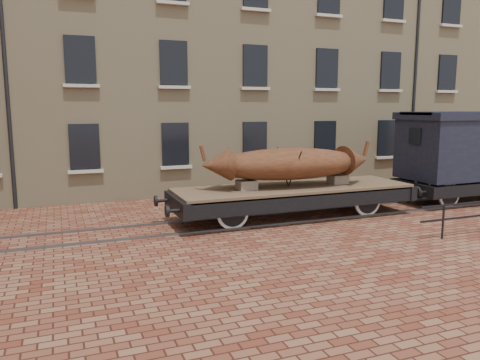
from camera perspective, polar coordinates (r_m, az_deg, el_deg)
name	(u,v)px	position (r m, az deg, el deg)	size (l,w,h in m)	color
ground	(285,218)	(15.71, 5.56, -4.66)	(90.00, 90.00, 0.00)	#5D291C
warehouse_cream	(252,44)	(25.83, 1.53, 16.28)	(40.00, 10.19, 14.00)	tan
rail_track	(285,217)	(15.70, 5.57, -4.55)	(30.00, 1.52, 0.06)	#59595E
flatcar_wagon	(294,193)	(15.67, 6.57, -1.54)	(9.00, 2.44, 1.36)	brown
iron_boat	(289,164)	(15.43, 5.96, 1.99)	(5.96, 2.01, 1.45)	brown
goods_van	(474,145)	(20.41, 26.66, 3.80)	(6.77, 2.47, 3.50)	black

